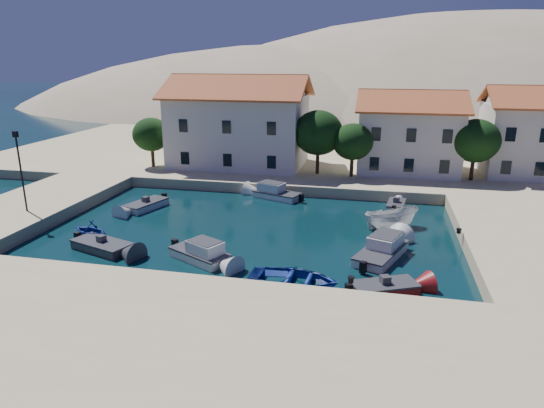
% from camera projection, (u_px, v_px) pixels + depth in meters
% --- Properties ---
extents(ground, '(400.00, 400.00, 0.00)m').
position_uv_depth(ground, '(204.00, 291.00, 27.00)').
color(ground, black).
rests_on(ground, ground).
extents(quay_south, '(52.00, 12.00, 1.00)m').
position_uv_depth(quay_south, '(157.00, 343.00, 21.25)').
color(quay_south, beige).
rests_on(quay_south, ground).
extents(quay_west, '(8.00, 20.00, 1.00)m').
position_uv_depth(quay_west, '(29.00, 208.00, 40.12)').
color(quay_west, beige).
rests_on(quay_west, ground).
extents(quay_north, '(80.00, 36.00, 1.00)m').
position_uv_depth(quay_north, '(322.00, 155.00, 61.93)').
color(quay_north, beige).
rests_on(quay_north, ground).
extents(hills, '(254.00, 176.00, 99.00)m').
position_uv_depth(hills, '(416.00, 182.00, 145.01)').
color(hills, tan).
rests_on(hills, ground).
extents(building_left, '(14.70, 9.45, 9.70)m').
position_uv_depth(building_left, '(239.00, 120.00, 52.66)').
color(building_left, beige).
rests_on(building_left, quay_north).
extents(building_mid, '(10.50, 8.40, 8.30)m').
position_uv_depth(building_mid, '(409.00, 130.00, 50.08)').
color(building_mid, beige).
rests_on(building_mid, quay_north).
extents(building_right, '(9.45, 8.40, 8.80)m').
position_uv_depth(building_right, '(533.00, 130.00, 48.46)').
color(building_right, beige).
rests_on(building_right, quay_north).
extents(trees, '(37.30, 5.30, 6.45)m').
position_uv_depth(trees, '(333.00, 137.00, 48.43)').
color(trees, '#382314').
rests_on(trees, quay_north).
extents(lamppost, '(0.35, 0.25, 6.22)m').
position_uv_depth(lamppost, '(20.00, 164.00, 36.70)').
color(lamppost, black).
rests_on(lamppost, quay_west).
extents(bollards, '(29.36, 9.56, 0.30)m').
position_uv_depth(bollards, '(269.00, 250.00, 29.70)').
color(bollards, black).
rests_on(bollards, ground).
extents(motorboat_grey_sw, '(4.62, 3.13, 1.25)m').
position_uv_depth(motorboat_grey_sw, '(102.00, 246.00, 32.67)').
color(motorboat_grey_sw, '#36353B').
rests_on(motorboat_grey_sw, ground).
extents(cabin_cruiser_south, '(4.51, 3.51, 1.60)m').
position_uv_depth(cabin_cruiser_south, '(199.00, 253.00, 31.04)').
color(cabin_cruiser_south, silver).
rests_on(cabin_cruiser_south, ground).
extents(rowboat_south, '(5.31, 3.93, 1.06)m').
position_uv_depth(rowboat_south, '(294.00, 285.00, 27.71)').
color(rowboat_south, navy).
rests_on(rowboat_south, ground).
extents(motorboat_red_se, '(3.93, 2.98, 1.25)m').
position_uv_depth(motorboat_red_se, '(384.00, 288.00, 26.67)').
color(motorboat_red_se, maroon).
rests_on(motorboat_red_se, ground).
extents(cabin_cruiser_east, '(3.71, 5.45, 1.60)m').
position_uv_depth(cabin_cruiser_east, '(381.00, 251.00, 31.35)').
color(cabin_cruiser_east, silver).
rests_on(cabin_cruiser_east, ground).
extents(boat_east, '(4.67, 3.55, 1.70)m').
position_uv_depth(boat_east, '(391.00, 227.00, 37.07)').
color(boat_east, silver).
rests_on(boat_east, ground).
extents(motorboat_white_ne, '(1.78, 3.15, 1.25)m').
position_uv_depth(motorboat_white_ne, '(396.00, 206.00, 41.47)').
color(motorboat_white_ne, silver).
rests_on(motorboat_white_ne, ground).
extents(rowboat_west, '(3.63, 3.34, 1.59)m').
position_uv_depth(rowboat_west, '(92.00, 239.00, 34.80)').
color(rowboat_west, navy).
rests_on(rowboat_west, ground).
extents(motorboat_white_west, '(2.85, 4.30, 1.25)m').
position_uv_depth(motorboat_white_west, '(146.00, 205.00, 41.65)').
color(motorboat_white_west, silver).
rests_on(motorboat_white_west, ground).
extents(cabin_cruiser_north, '(4.75, 3.26, 1.60)m').
position_uv_depth(cabin_cruiser_north, '(277.00, 193.00, 44.58)').
color(cabin_cruiser_north, silver).
rests_on(cabin_cruiser_north, ground).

